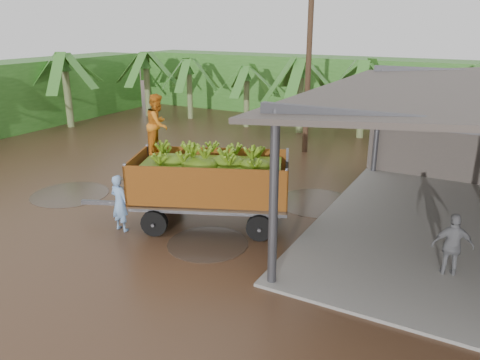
{
  "coord_description": "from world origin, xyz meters",
  "views": [
    {
      "loc": [
        9.14,
        -12.18,
        5.66
      ],
      "look_at": [
        3.02,
        -1.04,
        1.32
      ],
      "focal_mm": 35.0,
      "sensor_mm": 36.0,
      "label": 1
    }
  ],
  "objects_px": {
    "man_blue": "(120,203)",
    "utility_pole": "(309,56)",
    "man_grey": "(453,246)"
  },
  "relations": [
    {
      "from": "man_blue",
      "to": "man_grey",
      "type": "height_order",
      "value": "man_blue"
    },
    {
      "from": "man_blue",
      "to": "utility_pole",
      "type": "xyz_separation_m",
      "value": [
        1.48,
        10.43,
        3.41
      ]
    },
    {
      "from": "man_grey",
      "to": "utility_pole",
      "type": "bearing_deg",
      "value": -69.29
    },
    {
      "from": "man_blue",
      "to": "man_grey",
      "type": "distance_m",
      "value": 8.63
    },
    {
      "from": "man_blue",
      "to": "utility_pole",
      "type": "relative_size",
      "value": 0.2
    },
    {
      "from": "man_blue",
      "to": "man_grey",
      "type": "relative_size",
      "value": 1.04
    },
    {
      "from": "utility_pole",
      "to": "man_grey",
      "type": "bearing_deg",
      "value": -51.36
    },
    {
      "from": "utility_pole",
      "to": "man_blue",
      "type": "bearing_deg",
      "value": -98.1
    },
    {
      "from": "man_grey",
      "to": "utility_pole",
      "type": "distance_m",
      "value": 11.69
    },
    {
      "from": "man_blue",
      "to": "utility_pole",
      "type": "bearing_deg",
      "value": -93.14
    }
  ]
}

